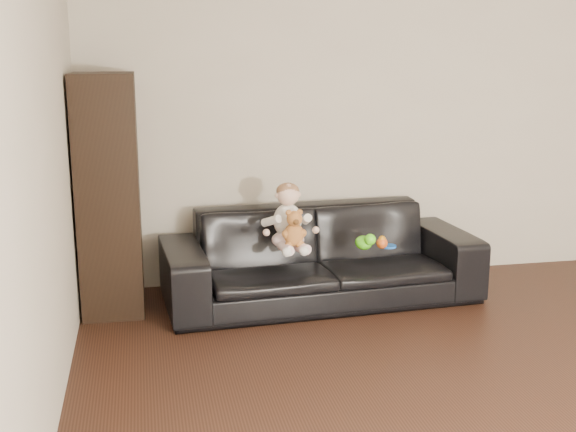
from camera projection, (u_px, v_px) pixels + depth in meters
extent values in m
plane|color=#B9AF9B|center=(419.00, 105.00, 5.42)|extent=(5.00, 0.00, 5.00)
plane|color=#B9AF9B|center=(4.00, 181.00, 2.31)|extent=(0.00, 5.50, 5.50)
imported|color=black|center=(320.00, 256.00, 5.00)|extent=(2.20, 0.97, 0.63)
cube|color=black|center=(109.00, 195.00, 4.71)|extent=(0.40, 0.54, 1.57)
cube|color=silver|center=(109.00, 141.00, 4.64)|extent=(0.18, 0.25, 0.28)
ellipsoid|color=#F8D2D5|center=(288.00, 239.00, 4.81)|extent=(0.26, 0.24, 0.12)
ellipsoid|color=white|center=(288.00, 220.00, 4.80)|extent=(0.22, 0.20, 0.23)
sphere|color=beige|center=(288.00, 194.00, 4.74)|extent=(0.18, 0.18, 0.15)
ellipsoid|color=#8C603F|center=(288.00, 191.00, 4.75)|extent=(0.18, 0.18, 0.11)
cylinder|color=#F8D2D5|center=(285.00, 248.00, 4.67)|extent=(0.11, 0.20, 0.07)
cylinder|color=#F8D2D5|center=(299.00, 247.00, 4.69)|extent=(0.11, 0.20, 0.07)
sphere|color=white|center=(287.00, 252.00, 4.58)|extent=(0.08, 0.08, 0.06)
sphere|color=white|center=(304.00, 251.00, 4.60)|extent=(0.08, 0.08, 0.06)
cylinder|color=white|center=(271.00, 221.00, 4.72)|extent=(0.09, 0.16, 0.10)
cylinder|color=white|center=(307.00, 219.00, 4.77)|extent=(0.09, 0.16, 0.10)
ellipsoid|color=#AE6A31|center=(294.00, 235.00, 4.66)|extent=(0.16, 0.15, 0.15)
sphere|color=#AE6A31|center=(294.00, 219.00, 4.62)|extent=(0.13, 0.13, 0.10)
sphere|color=#AE6A31|center=(289.00, 213.00, 4.62)|extent=(0.05, 0.05, 0.04)
sphere|color=#AE6A31|center=(300.00, 212.00, 4.63)|extent=(0.05, 0.05, 0.04)
sphere|color=#593819|center=(296.00, 222.00, 4.58)|extent=(0.05, 0.05, 0.04)
ellipsoid|color=#54E41A|center=(364.00, 243.00, 4.78)|extent=(0.15, 0.17, 0.09)
sphere|color=#DE551A|center=(382.00, 243.00, 4.80)|extent=(0.09, 0.09, 0.08)
cylinder|color=blue|center=(389.00, 246.00, 4.84)|extent=(0.11, 0.11, 0.01)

